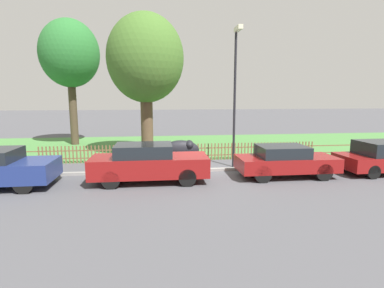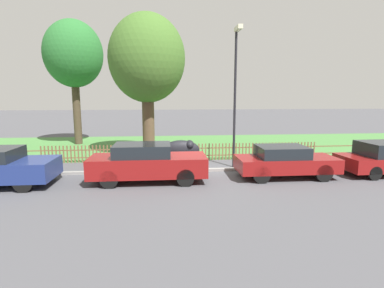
% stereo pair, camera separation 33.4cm
% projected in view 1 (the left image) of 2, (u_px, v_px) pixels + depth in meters
% --- Properties ---
extents(ground_plane, '(120.00, 120.00, 0.00)m').
position_uv_depth(ground_plane, '(188.00, 172.00, 12.91)').
color(ground_plane, '#4C4C51').
extents(kerb_stone, '(39.80, 0.20, 0.12)m').
position_uv_depth(kerb_stone, '(187.00, 170.00, 13.00)').
color(kerb_stone, gray).
rests_on(kerb_stone, ground).
extents(grass_strip, '(39.80, 9.57, 0.01)m').
position_uv_depth(grass_strip, '(176.00, 145.00, 19.95)').
color(grass_strip, '#477F3D').
rests_on(grass_strip, ground).
extents(park_fence, '(39.80, 0.05, 0.86)m').
position_uv_depth(park_fence, '(183.00, 152.00, 15.21)').
color(park_fence, brown).
rests_on(park_fence, ground).
extents(parked_car_navy_estate, '(4.40, 1.69, 1.47)m').
position_uv_depth(parked_car_navy_estate, '(149.00, 163.00, 11.37)').
color(parked_car_navy_estate, maroon).
rests_on(parked_car_navy_estate, ground).
extents(parked_car_red_compact, '(3.97, 1.65, 1.28)m').
position_uv_depth(parked_car_red_compact, '(285.00, 161.00, 12.10)').
color(parked_car_red_compact, maroon).
rests_on(parked_car_red_compact, ground).
extents(covered_motorcycle, '(1.96, 0.72, 1.17)m').
position_uv_depth(covered_motorcycle, '(181.00, 150.00, 14.33)').
color(covered_motorcycle, black).
rests_on(covered_motorcycle, ground).
extents(tree_nearest_kerb, '(3.78, 3.78, 8.16)m').
position_uv_depth(tree_nearest_kerb, '(70.00, 54.00, 19.40)').
color(tree_nearest_kerb, '#473828').
rests_on(tree_nearest_kerb, ground).
extents(tree_behind_motorcycle, '(4.03, 4.03, 7.54)m').
position_uv_depth(tree_behind_motorcycle, '(145.00, 60.00, 15.70)').
color(tree_behind_motorcycle, brown).
rests_on(tree_behind_motorcycle, ground).
extents(street_lamp, '(0.20, 0.79, 6.17)m').
position_uv_depth(street_lamp, '(236.00, 83.00, 13.24)').
color(street_lamp, black).
rests_on(street_lamp, ground).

